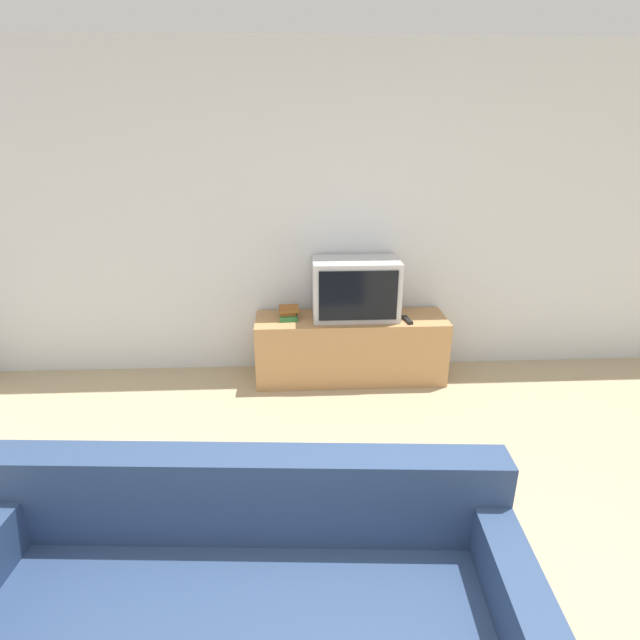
% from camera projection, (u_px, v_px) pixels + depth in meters
% --- Properties ---
extents(wall_back, '(9.00, 0.06, 2.60)m').
position_uv_depth(wall_back, '(331.00, 218.00, 4.02)').
color(wall_back, silver).
rests_on(wall_back, ground_plane).
extents(tv_stand, '(1.55, 0.45, 0.54)m').
position_uv_depth(tv_stand, '(350.00, 348.00, 4.15)').
color(tv_stand, tan).
rests_on(tv_stand, ground_plane).
extents(television, '(0.69, 0.39, 0.47)m').
position_uv_depth(television, '(355.00, 289.00, 4.00)').
color(television, silver).
rests_on(television, tv_stand).
extents(book_stack, '(0.17, 0.22, 0.08)m').
position_uv_depth(book_stack, '(288.00, 313.00, 4.04)').
color(book_stack, '#2D753D').
rests_on(book_stack, tv_stand).
extents(remote_on_stand, '(0.06, 0.16, 0.02)m').
position_uv_depth(remote_on_stand, '(407.00, 320.00, 3.97)').
color(remote_on_stand, black).
rests_on(remote_on_stand, tv_stand).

